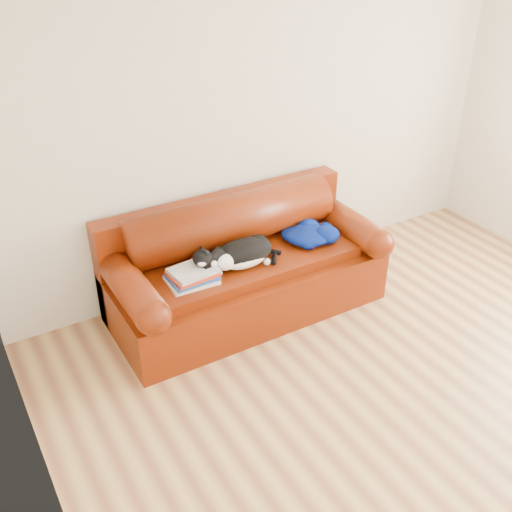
{
  "coord_description": "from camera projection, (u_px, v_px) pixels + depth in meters",
  "views": [
    {
      "loc": [
        -2.4,
        -1.91,
        2.82
      ],
      "look_at": [
        -0.48,
        1.35,
        0.56
      ],
      "focal_mm": 42.0,
      "sensor_mm": 36.0,
      "label": 1
    }
  ],
  "objects": [
    {
      "name": "sofa_base",
      "position": [
        247.0,
        284.0,
        4.68
      ],
      "size": [
        2.1,
        0.9,
        0.5
      ],
      "color": "#3E0D02",
      "rests_on": "ground"
    },
    {
      "name": "room_shell",
      "position": [
        485.0,
        157.0,
        3.12
      ],
      "size": [
        4.52,
        4.02,
        2.61
      ],
      "color": "beige",
      "rests_on": "ground"
    },
    {
      "name": "blanket",
      "position": [
        310.0,
        234.0,
        4.7
      ],
      "size": [
        0.46,
        0.44,
        0.14
      ],
      "rotation": [
        0.0,
        0.0,
        -0.27
      ],
      "color": "#020C45",
      "rests_on": "sofa_base"
    },
    {
      "name": "cat",
      "position": [
        243.0,
        254.0,
        4.37
      ],
      "size": [
        0.69,
        0.32,
        0.25
      ],
      "rotation": [
        0.0,
        0.0,
        0.15
      ],
      "color": "black",
      "rests_on": "sofa_base"
    },
    {
      "name": "sofa_back",
      "position": [
        231.0,
        237.0,
        4.7
      ],
      "size": [
        2.1,
        1.01,
        0.88
      ],
      "color": "#3E0D02",
      "rests_on": "ground"
    },
    {
      "name": "book_stack",
      "position": [
        192.0,
        275.0,
        4.2
      ],
      "size": [
        0.35,
        0.28,
        0.1
      ],
      "rotation": [
        0.0,
        0.0,
        0.03
      ],
      "color": "beige",
      "rests_on": "sofa_base"
    },
    {
      "name": "ground",
      "position": [
        424.0,
        402.0,
        3.9
      ],
      "size": [
        4.5,
        4.5,
        0.0
      ],
      "primitive_type": "plane",
      "color": "brown",
      "rests_on": "ground"
    }
  ]
}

